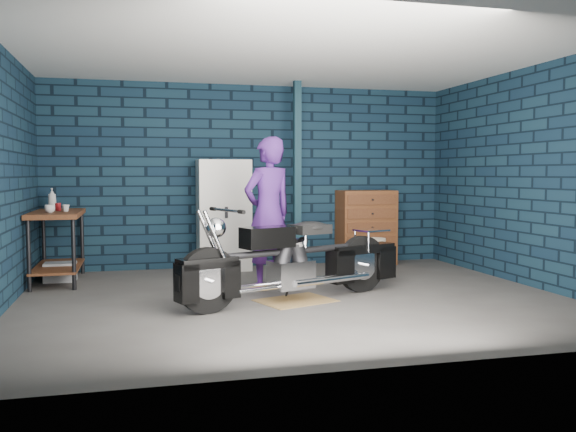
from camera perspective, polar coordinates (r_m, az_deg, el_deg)
The scene contains 15 objects.
ground at distance 6.85m, azimuth 0.64°, elevation -7.72°, with size 6.00×6.00×0.00m, color #504D4A.
room_walls at distance 7.26m, azimuth -0.47°, elevation 8.05°, with size 6.02×5.01×2.71m.
support_post at distance 8.73m, azimuth 0.87°, elevation 3.73°, with size 0.10×0.10×2.70m, color #112B36.
workbench at distance 8.34m, azimuth -20.75°, elevation -2.71°, with size 0.60×1.40×0.91m, color brown.
drip_mat at distance 6.72m, azimuth 0.71°, elevation -7.92°, with size 0.78×0.59×0.01m, color brown.
motorcycle at distance 6.63m, azimuth 0.71°, elevation -3.54°, with size 2.36×0.64×1.04m, color black, non-canonical shape.
person at distance 7.33m, azimuth -1.87°, elevation 0.27°, with size 0.67×0.44×1.83m, color #471E73.
storage_bin at distance 8.42m, azimuth -20.53°, elevation -4.92°, with size 0.39×0.28×0.24m, color #979B9F.
locker at distance 8.82m, azimuth -6.04°, elevation 0.09°, with size 0.74×0.53×1.59m, color silver.
tool_chest at distance 9.40m, azimuth 7.35°, elevation -1.06°, with size 0.85×0.47×1.13m, color brown.
shop_stool at distance 8.04m, azimuth 8.05°, elevation -4.02°, with size 0.30×0.30×0.55m, color beige, non-canonical shape.
cup_a at distance 8.02m, azimuth -21.40°, elevation 0.63°, with size 0.12×0.12×0.10m, color beige.
cup_b at distance 8.20m, azimuth -20.08°, elevation 0.70°, with size 0.09×0.09×0.09m, color beige.
mug_red at distance 8.41m, azimuth -20.72°, elevation 0.80°, with size 0.07×0.07×0.10m, color #A7161A.
bottle at distance 8.70m, azimuth -21.21°, elevation 1.51°, with size 0.11×0.11×0.29m, color #979B9F.
Camera 1 is at (-1.72, -6.48, 1.39)m, focal length 38.00 mm.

